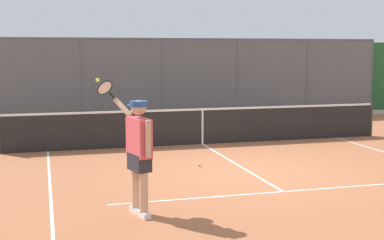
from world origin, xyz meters
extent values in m
plane|color=#A8603D|center=(0.00, 0.00, 0.00)|extent=(60.00, 60.00, 0.00)
cube|color=white|center=(0.00, 1.49, 0.00)|extent=(6.25, 0.05, 0.01)
cube|color=white|center=(4.00, 1.03, 0.00)|extent=(0.05, 9.26, 0.01)
cube|color=white|center=(0.00, -1.05, 0.00)|extent=(0.05, 5.09, 0.01)
cylinder|color=#565B60|center=(-8.38, -8.53, 1.46)|extent=(0.07, 0.07, 2.91)
cylinder|color=#565B60|center=(-5.59, -8.53, 1.46)|extent=(0.07, 0.07, 2.91)
cylinder|color=#565B60|center=(-2.79, -8.53, 1.46)|extent=(0.07, 0.07, 2.91)
cylinder|color=#565B60|center=(0.00, -8.53, 1.46)|extent=(0.07, 0.07, 2.91)
cylinder|color=#565B60|center=(2.79, -8.53, 1.46)|extent=(0.07, 0.07, 2.91)
cylinder|color=#565B60|center=(0.00, -8.53, 2.87)|extent=(16.77, 0.05, 0.05)
cube|color=#565B60|center=(0.00, -8.53, 1.46)|extent=(16.77, 0.02, 2.91)
cube|color=#235B2D|center=(0.00, -9.18, 1.39)|extent=(19.77, 0.90, 2.79)
cube|color=#ADADA8|center=(0.00, -8.35, 0.07)|extent=(17.77, 0.18, 0.15)
cylinder|color=#2D2D2D|center=(-5.13, -3.60, 0.54)|extent=(0.09, 0.09, 1.07)
cube|color=black|center=(0.00, -3.60, 0.46)|extent=(10.19, 0.02, 0.91)
cube|color=white|center=(0.00, -3.60, 0.94)|extent=(10.19, 0.04, 0.05)
cube|color=white|center=(0.00, -3.60, 0.46)|extent=(0.05, 0.04, 0.91)
cube|color=silver|center=(2.66, 2.30, 0.04)|extent=(0.18, 0.28, 0.09)
cylinder|color=tan|center=(2.66, 2.30, 0.50)|extent=(0.13, 0.13, 0.82)
cube|color=silver|center=(2.74, 2.04, 0.04)|extent=(0.18, 0.28, 0.09)
cylinder|color=tan|center=(2.74, 2.04, 0.50)|extent=(0.13, 0.13, 0.82)
cube|color=#28282D|center=(2.70, 2.17, 0.83)|extent=(0.33, 0.47, 0.26)
cube|color=#DB4C56|center=(2.70, 2.17, 1.20)|extent=(0.34, 0.54, 0.59)
cylinder|color=tan|center=(2.62, 2.47, 1.23)|extent=(0.08, 0.08, 0.54)
cylinder|color=tan|center=(2.87, 1.73, 1.62)|extent=(0.28, 0.38, 0.30)
sphere|color=tan|center=(2.70, 2.17, 1.65)|extent=(0.23, 0.23, 0.23)
cylinder|color=#284C93|center=(2.70, 2.17, 1.71)|extent=(0.32, 0.32, 0.08)
cube|color=#284C93|center=(2.73, 2.05, 1.68)|extent=(0.24, 0.25, 0.02)
cylinder|color=black|center=(3.01, 1.52, 1.78)|extent=(0.12, 0.16, 0.13)
torus|color=black|center=(3.11, 1.36, 1.91)|extent=(0.35, 0.31, 0.26)
cylinder|color=silver|center=(3.11, 1.36, 1.91)|extent=(0.29, 0.25, 0.21)
sphere|color=#D6E042|center=(3.20, 1.21, 2.02)|extent=(0.07, 0.07, 0.07)
sphere|color=#C1D138|center=(0.85, -0.94, 0.03)|extent=(0.07, 0.07, 0.07)
camera|label=1|loc=(4.06, 10.13, 2.52)|focal=50.74mm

